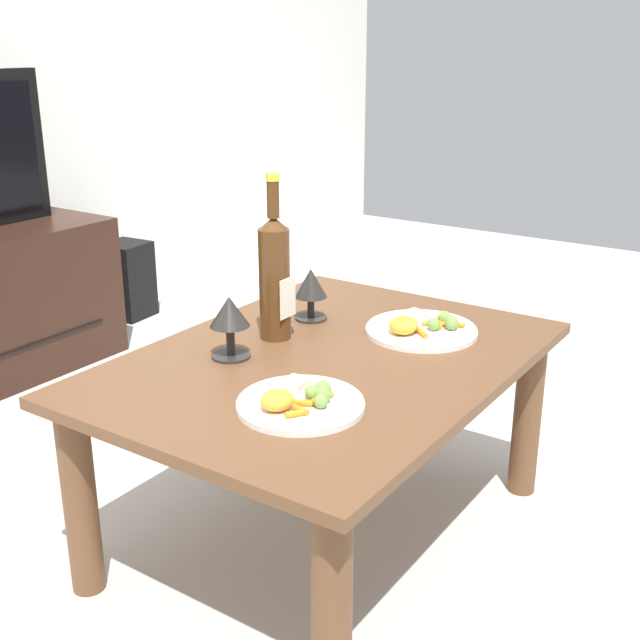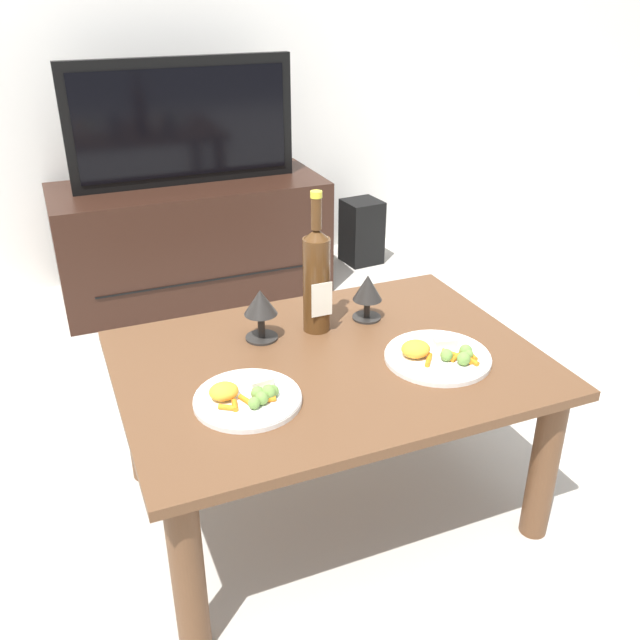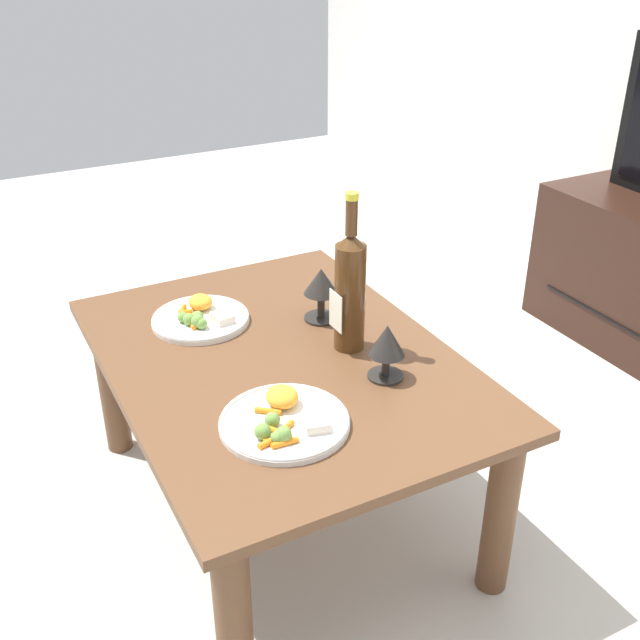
% 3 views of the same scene
% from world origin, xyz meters
% --- Properties ---
extents(ground_plane, '(6.40, 6.40, 0.00)m').
position_xyz_m(ground_plane, '(0.00, 0.00, 0.00)').
color(ground_plane, '#B7B2A8').
extents(dining_table, '(1.03, 0.75, 0.45)m').
position_xyz_m(dining_table, '(0.00, 0.00, 0.37)').
color(dining_table, brown).
rests_on(dining_table, ground_plane).
extents(tv_stand, '(1.16, 0.50, 0.51)m').
position_xyz_m(tv_stand, '(0.00, 1.54, 0.25)').
color(tv_stand, black).
rests_on(tv_stand, ground_plane).
extents(tv_screen, '(0.94, 0.05, 0.51)m').
position_xyz_m(tv_screen, '(0.00, 1.54, 0.76)').
color(tv_screen, black).
rests_on(tv_screen, tv_stand).
extents(floor_speaker, '(0.19, 0.19, 0.32)m').
position_xyz_m(floor_speaker, '(0.86, 1.58, 0.16)').
color(floor_speaker, black).
rests_on(floor_speaker, ground_plane).
extents(wine_bottle, '(0.07, 0.07, 0.38)m').
position_xyz_m(wine_bottle, '(0.03, 0.16, 0.61)').
color(wine_bottle, '#4C2D14').
rests_on(wine_bottle, dining_table).
extents(goblet_left, '(0.09, 0.09, 0.14)m').
position_xyz_m(goblet_left, '(-0.12, 0.17, 0.55)').
color(goblet_left, black).
rests_on(goblet_left, dining_table).
extents(goblet_right, '(0.08, 0.08, 0.13)m').
position_xyz_m(goblet_right, '(0.18, 0.17, 0.54)').
color(goblet_right, black).
rests_on(goblet_right, dining_table).
extents(dinner_plate_left, '(0.24, 0.24, 0.05)m').
position_xyz_m(dinner_plate_left, '(-0.25, -0.10, 0.47)').
color(dinner_plate_left, white).
rests_on(dinner_plate_left, dining_table).
extents(dinner_plate_right, '(0.26, 0.26, 0.05)m').
position_xyz_m(dinner_plate_right, '(0.24, -0.10, 0.47)').
color(dinner_plate_right, white).
rests_on(dinner_plate_right, dining_table).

